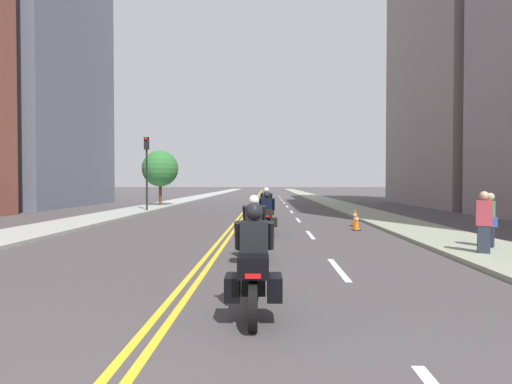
% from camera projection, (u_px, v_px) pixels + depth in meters
% --- Properties ---
extents(ground_plane, '(264.00, 264.00, 0.00)m').
position_uv_depth(ground_plane, '(255.00, 199.00, 49.14)').
color(ground_plane, '#464142').
extents(sidewalk_left, '(2.72, 144.00, 0.12)m').
position_uv_depth(sidewalk_left, '(193.00, 198.00, 49.34)').
color(sidewalk_left, '#9FA49D').
rests_on(sidewalk_left, ground).
extents(sidewalk_right, '(2.72, 144.00, 0.12)m').
position_uv_depth(sidewalk_right, '(318.00, 198.00, 48.93)').
color(sidewalk_right, gray).
rests_on(sidewalk_right, ground).
extents(centreline_yellow_inner, '(0.12, 132.00, 0.01)m').
position_uv_depth(centreline_yellow_inner, '(254.00, 199.00, 49.14)').
color(centreline_yellow_inner, yellow).
rests_on(centreline_yellow_inner, ground).
extents(centreline_yellow_outer, '(0.12, 132.00, 0.01)m').
position_uv_depth(centreline_yellow_outer, '(256.00, 199.00, 49.13)').
color(centreline_yellow_outer, yellow).
rests_on(centreline_yellow_outer, ground).
extents(lane_dashes_white, '(0.14, 56.40, 0.01)m').
position_uv_depth(lane_dashes_white, '(289.00, 209.00, 30.06)').
color(lane_dashes_white, silver).
rests_on(lane_dashes_white, ground).
extents(building_left_1, '(9.54, 13.68, 23.87)m').
position_uv_depth(building_left_1, '(24.00, 58.00, 33.43)').
color(building_left_1, slate).
rests_on(building_left_1, ground).
extents(building_right_1, '(9.27, 15.28, 27.99)m').
position_uv_depth(building_right_1, '(470.00, 36.00, 34.14)').
color(building_right_1, gray).
rests_on(building_right_1, ground).
extents(motorcycle_0, '(0.77, 2.07, 1.61)m').
position_uv_depth(motorcycle_0, '(254.00, 270.00, 5.89)').
color(motorcycle_0, black).
rests_on(motorcycle_0, ground).
extents(motorcycle_1, '(0.78, 2.28, 1.59)m').
position_uv_depth(motorcycle_1, '(254.00, 234.00, 10.12)').
color(motorcycle_1, black).
rests_on(motorcycle_1, ground).
extents(motorcycle_2, '(0.77, 2.18, 1.59)m').
position_uv_depth(motorcycle_2, '(267.00, 217.00, 15.06)').
color(motorcycle_2, black).
rests_on(motorcycle_2, ground).
extents(motorcycle_3, '(0.77, 2.14, 1.66)m').
position_uv_depth(motorcycle_3, '(266.00, 208.00, 20.16)').
color(motorcycle_3, black).
rests_on(motorcycle_3, ground).
extents(traffic_cone_0, '(0.32, 0.32, 0.73)m').
position_uv_depth(traffic_cone_0, '(357.00, 221.00, 16.47)').
color(traffic_cone_0, black).
rests_on(traffic_cone_0, ground).
extents(traffic_cone_1, '(0.33, 0.33, 0.79)m').
position_uv_depth(traffic_cone_1, '(355.00, 217.00, 18.06)').
color(traffic_cone_1, black).
rests_on(traffic_cone_1, ground).
extents(traffic_light_near, '(0.28, 0.38, 4.85)m').
position_uv_depth(traffic_light_near, '(147.00, 160.00, 26.95)').
color(traffic_light_near, black).
rests_on(traffic_light_near, ground).
extents(pedestrian_0, '(0.51, 0.34, 1.68)m').
position_uv_depth(pedestrian_0, '(484.00, 223.00, 10.46)').
color(pedestrian_0, '#272E39').
rests_on(pedestrian_0, ground).
extents(pedestrian_1, '(0.39, 0.42, 1.62)m').
position_uv_depth(pedestrian_1, '(490.00, 221.00, 11.43)').
color(pedestrian_1, '#252A37').
rests_on(pedestrian_1, ground).
extents(street_tree_0, '(2.85, 2.85, 4.45)m').
position_uv_depth(street_tree_0, '(160.00, 169.00, 33.01)').
color(street_tree_0, '#4F3823').
rests_on(street_tree_0, ground).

